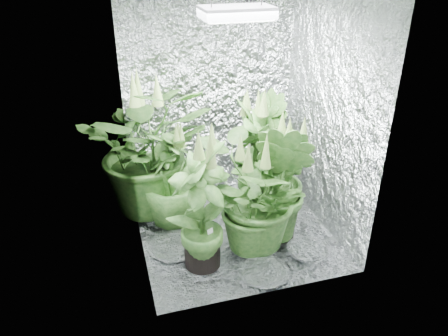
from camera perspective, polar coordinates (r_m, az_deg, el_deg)
name	(u,v)px	position (r m, az deg, el deg)	size (l,w,h in m)	color
ground	(234,230)	(3.89, 1.30, -8.12)	(1.60, 1.60, 0.00)	silver
walls	(235,124)	(3.41, 1.48, 5.70)	(1.62, 1.62, 2.00)	silver
grow_lamp	(237,13)	(3.20, 1.67, 19.60)	(0.50, 0.30, 0.22)	gray
plant_a	(149,148)	(3.92, -9.80, 2.64)	(1.21, 1.21, 1.34)	black
plant_b	(256,159)	(3.92, 4.20, 1.16)	(0.75, 0.75, 1.14)	black
plant_c	(260,149)	(4.15, 4.72, 2.49)	(0.69, 0.69, 1.12)	black
plant_d	(170,179)	(3.79, -7.02, -1.40)	(0.67, 0.67, 0.97)	black
plant_e	(256,199)	(3.41, 4.18, -4.03)	(0.99, 0.99, 1.02)	black
plant_f	(201,207)	(3.22, -3.00, -5.05)	(0.74, 0.74, 1.15)	black
plant_g	(280,181)	(3.58, 7.36, -1.75)	(0.77, 0.77, 1.14)	black
circulation_fan	(280,184)	(4.35, 7.39, -2.04)	(0.15, 0.28, 0.32)	black
plant_label	(211,233)	(3.34, -1.77, -8.54)	(0.05, 0.01, 0.08)	white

